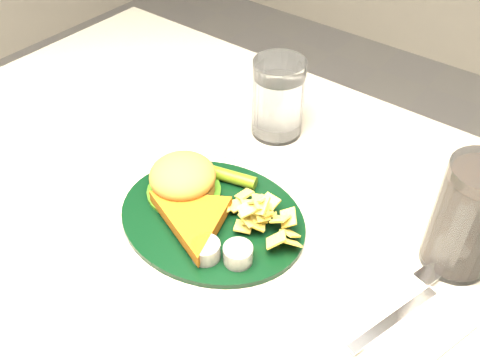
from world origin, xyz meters
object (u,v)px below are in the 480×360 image
Objects in this scene: cola_glass at (469,218)px; fork_napkin at (398,313)px; water_glass at (278,98)px; table at (222,342)px; dinner_plate at (212,205)px.

fork_napkin is (-0.02, -0.13, -0.07)m from cola_glass.
cola_glass reaches higher than fork_napkin.
water_glass is 0.40m from fork_napkin.
table is at bearing -80.12° from water_glass.
table is at bearing 114.39° from dinner_plate.
fork_napkin is at bearing -33.08° from water_glass.
water_glass is at bearing 165.71° from cola_glass.
fork_napkin is at bearing -2.02° from dinner_plate.
fork_napkin is at bearing -2.72° from table.
water_glass reaches higher than table.
dinner_plate is 0.33m from cola_glass.
water_glass is 0.73× the size of fork_napkin.
cola_glass is (0.31, 0.11, 0.45)m from table.
water_glass reaches higher than dinner_plate.
dinner_plate is 1.72× the size of cola_glass.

